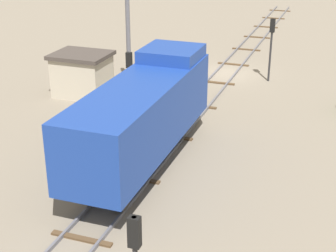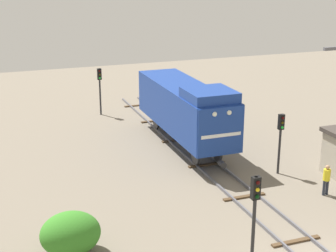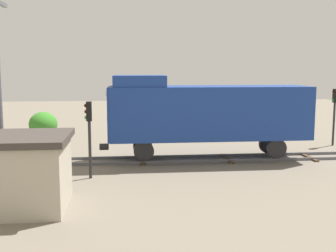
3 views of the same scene
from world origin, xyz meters
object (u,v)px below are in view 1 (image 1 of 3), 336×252
object	(u,v)px
locomotive	(144,111)
traffic_signal_near	(272,38)
worker_near_track	(187,64)
catenary_mast	(129,24)
worker_by_signal	(140,78)
traffic_signal_mid	(129,71)
relay_hut	(82,74)

from	to	relation	value
locomotive	traffic_signal_near	distance (m)	15.21
worker_near_track	catenary_mast	world-z (taller)	catenary_mast
locomotive	worker_by_signal	distance (m)	10.55
traffic_signal_near	traffic_signal_mid	bearing A→B (deg)	52.97
traffic_signal_near	worker_near_track	size ratio (longest dim) A/B	2.54
traffic_signal_mid	worker_near_track	bearing A→B (deg)	-97.52
catenary_mast	relay_hut	world-z (taller)	catenary_mast
locomotive	worker_near_track	size ratio (longest dim) A/B	6.82
worker_near_track	relay_hut	world-z (taller)	relay_hut
worker_by_signal	relay_hut	bearing A→B (deg)	-76.18
worker_near_track	relay_hut	distance (m)	7.69
catenary_mast	worker_near_track	bearing A→B (deg)	-122.12
relay_hut	worker_by_signal	bearing A→B (deg)	-154.59
traffic_signal_mid	catenary_mast	distance (m)	4.27
locomotive	relay_hut	xyz separation A→B (m)	(7.50, -7.95, -1.38)
locomotive	relay_hut	size ratio (longest dim) A/B	3.31
worker_near_track	locomotive	bearing A→B (deg)	103.44
worker_by_signal	catenary_mast	world-z (taller)	catenary_mast
worker_by_signal	relay_hut	size ratio (longest dim) A/B	0.49
traffic_signal_mid	worker_near_track	size ratio (longest dim) A/B	2.13
traffic_signal_near	worker_near_track	world-z (taller)	traffic_signal_near
traffic_signal_near	traffic_signal_mid	distance (m)	10.97
locomotive	traffic_signal_mid	bearing A→B (deg)	-60.93
worker_near_track	worker_by_signal	size ratio (longest dim) A/B	1.00
locomotive	traffic_signal_mid	world-z (taller)	locomotive
worker_near_track	catenary_mast	size ratio (longest dim) A/B	0.21
worker_near_track	worker_by_signal	xyz separation A→B (m)	(1.80, 4.17, 0.00)
worker_near_track	relay_hut	bearing A→B (deg)	51.89
relay_hut	catenary_mast	bearing A→B (deg)	-146.48
catenary_mast	locomotive	bearing A→B (deg)	117.12
locomotive	catenary_mast	world-z (taller)	catenary_mast
traffic_signal_mid	worker_by_signal	xyz separation A→B (m)	(0.80, -3.40, -1.54)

